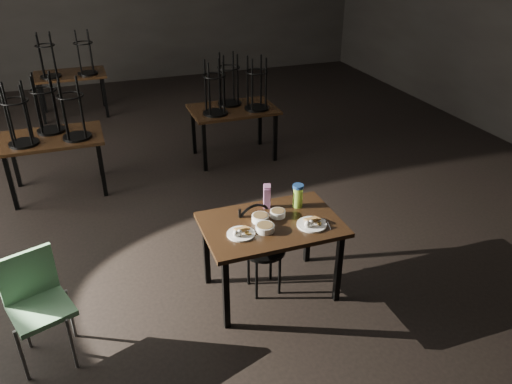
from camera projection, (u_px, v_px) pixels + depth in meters
name	position (u px, v px, depth m)	size (l,w,h in m)	color
room	(192.00, 6.00, 4.95)	(12.00, 12.04, 3.22)	black
main_table	(271.00, 230.00, 4.38)	(1.20, 0.80, 0.75)	black
plate_left	(241.00, 233.00, 4.17)	(0.24, 0.24, 0.08)	white
plate_right	(312.00, 223.00, 4.29)	(0.26, 0.26, 0.08)	white
bowl_near	(260.00, 218.00, 4.35)	(0.15, 0.15, 0.06)	white
bowl_far	(278.00, 213.00, 4.43)	(0.14, 0.14, 0.05)	white
bowl_big	(265.00, 228.00, 4.22)	(0.16, 0.16, 0.06)	white
juice_carton	(267.00, 196.00, 4.53)	(0.08, 0.08, 0.25)	#981B82
water_bottle	(298.00, 195.00, 4.54)	(0.12, 0.12, 0.22)	#AEEF46
spoon	(325.00, 221.00, 4.37)	(0.05, 0.20, 0.01)	silver
bentwood_chair	(260.00, 241.00, 4.54)	(0.42, 0.42, 0.83)	black
school_chair	(37.00, 299.00, 3.77)	(0.53, 0.53, 0.90)	#74B480
bg_table_left	(51.00, 135.00, 6.07)	(1.20, 0.80, 1.48)	black
bg_table_right	(233.00, 106.00, 7.02)	(1.20, 0.80, 1.48)	black
bg_table_far	(70.00, 74.00, 8.63)	(1.20, 0.80, 1.48)	black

